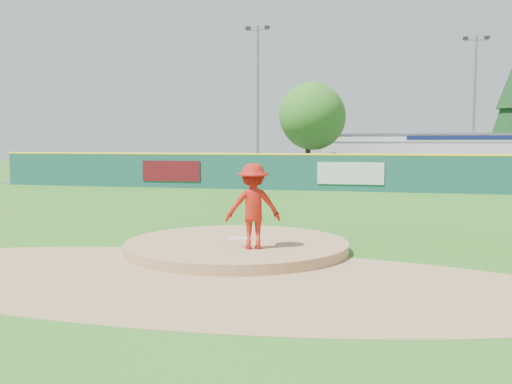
% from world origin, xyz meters
% --- Properties ---
extents(ground, '(120.00, 120.00, 0.00)m').
position_xyz_m(ground, '(0.00, 0.00, 0.00)').
color(ground, '#286B19').
rests_on(ground, ground).
extents(pitchers_mound, '(5.50, 5.50, 0.50)m').
position_xyz_m(pitchers_mound, '(0.00, 0.00, 0.00)').
color(pitchers_mound, '#9E774C').
rests_on(pitchers_mound, ground).
extents(pitching_rubber, '(0.60, 0.15, 0.04)m').
position_xyz_m(pitching_rubber, '(0.00, 0.30, 0.27)').
color(pitching_rubber, white).
rests_on(pitching_rubber, pitchers_mound).
extents(infield_dirt_arc, '(15.40, 15.40, 0.01)m').
position_xyz_m(infield_dirt_arc, '(0.00, -3.00, 0.01)').
color(infield_dirt_arc, '#9E774C').
rests_on(infield_dirt_arc, ground).
extents(parking_lot, '(44.00, 16.00, 0.02)m').
position_xyz_m(parking_lot, '(0.00, 27.00, 0.01)').
color(parking_lot, '#38383A').
rests_on(parking_lot, ground).
extents(pitcher, '(1.44, 1.12, 1.96)m').
position_xyz_m(pitcher, '(0.62, -0.84, 1.23)').
color(pitcher, '#AA1A0E').
rests_on(pitcher, pitchers_mound).
extents(van, '(5.97, 4.06, 1.52)m').
position_xyz_m(van, '(0.31, 23.90, 0.78)').
color(van, silver).
rests_on(van, parking_lot).
extents(pool_building_grp, '(15.20, 8.20, 3.31)m').
position_xyz_m(pool_building_grp, '(6.00, 31.99, 1.66)').
color(pool_building_grp, silver).
rests_on(pool_building_grp, ground).
extents(fence_banners, '(14.04, 0.04, 1.20)m').
position_xyz_m(fence_banners, '(-3.82, 17.92, 1.00)').
color(fence_banners, '#590C13').
rests_on(fence_banners, ground).
extents(playground_slide, '(1.02, 2.88, 1.59)m').
position_xyz_m(playground_slide, '(-11.72, 22.05, 0.80)').
color(playground_slide, blue).
rests_on(playground_slide, ground).
extents(outfield_fence, '(40.00, 0.14, 2.07)m').
position_xyz_m(outfield_fence, '(0.00, 18.00, 1.09)').
color(outfield_fence, '#164942').
rests_on(outfield_fence, ground).
extents(deciduous_tree, '(5.60, 5.60, 7.36)m').
position_xyz_m(deciduous_tree, '(-2.00, 25.00, 4.55)').
color(deciduous_tree, '#382314').
rests_on(deciduous_tree, ground).
extents(light_pole_left, '(1.75, 0.25, 11.00)m').
position_xyz_m(light_pole_left, '(-6.00, 27.00, 6.05)').
color(light_pole_left, gray).
rests_on(light_pole_left, ground).
extents(light_pole_right, '(1.75, 0.25, 10.00)m').
position_xyz_m(light_pole_right, '(9.00, 29.00, 5.54)').
color(light_pole_right, gray).
rests_on(light_pole_right, ground).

